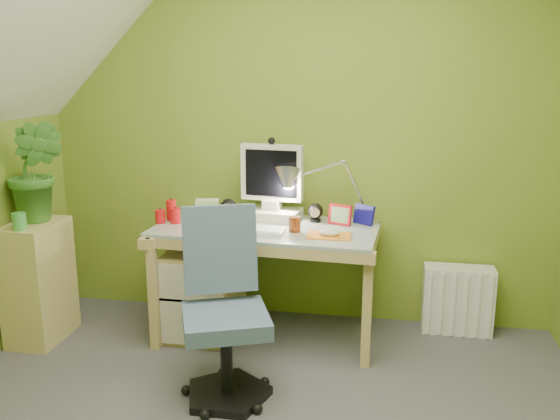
% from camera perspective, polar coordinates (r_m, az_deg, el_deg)
% --- Properties ---
extents(wall_back, '(3.20, 0.01, 2.40)m').
position_cam_1_polar(wall_back, '(3.71, 1.62, 7.41)').
color(wall_back, olive).
rests_on(wall_back, floor).
extents(desk, '(1.33, 0.73, 0.69)m').
position_cam_1_polar(desk, '(3.57, -1.29, -6.95)').
color(desk, tan).
rests_on(desk, floor).
extents(monitor, '(0.41, 0.27, 0.52)m').
position_cam_1_polar(monitor, '(3.58, -0.78, 3.17)').
color(monitor, silver).
rests_on(monitor, desk).
extents(speaker_left, '(0.12, 0.12, 0.12)m').
position_cam_1_polar(speaker_left, '(3.66, -4.98, 0.16)').
color(speaker_left, black).
rests_on(speaker_left, desk).
extents(speaker_right, '(0.11, 0.11, 0.11)m').
position_cam_1_polar(speaker_right, '(3.57, 3.43, -0.26)').
color(speaker_right, black).
rests_on(speaker_right, desk).
extents(keyboard, '(0.41, 0.14, 0.02)m').
position_cam_1_polar(keyboard, '(3.35, -3.14, -1.98)').
color(keyboard, white).
rests_on(keyboard, desk).
extents(mousepad, '(0.24, 0.17, 0.01)m').
position_cam_1_polar(mousepad, '(3.28, 4.72, -2.47)').
color(mousepad, orange).
rests_on(mousepad, desk).
extents(mouse, '(0.12, 0.08, 0.04)m').
position_cam_1_polar(mouse, '(3.28, 4.73, -2.19)').
color(mouse, silver).
rests_on(mouse, mousepad).
extents(amber_tumbler, '(0.08, 0.08, 0.09)m').
position_cam_1_polar(amber_tumbler, '(3.35, 1.42, -1.38)').
color(amber_tumbler, brown).
rests_on(amber_tumbler, desk).
extents(candle_cluster, '(0.17, 0.15, 0.12)m').
position_cam_1_polar(candle_cluster, '(3.63, -10.64, -0.16)').
color(candle_cluster, red).
rests_on(candle_cluster, desk).
extents(photo_frame_red, '(0.14, 0.07, 0.12)m').
position_cam_1_polar(photo_frame_red, '(3.51, 5.79, -0.45)').
color(photo_frame_red, '#B5131B').
rests_on(photo_frame_red, desk).
extents(photo_frame_blue, '(0.12, 0.10, 0.12)m').
position_cam_1_polar(photo_frame_blue, '(3.55, 8.09, -0.42)').
color(photo_frame_blue, navy).
rests_on(photo_frame_blue, desk).
extents(photo_frame_green, '(0.14, 0.05, 0.12)m').
position_cam_1_polar(photo_frame_green, '(3.68, -7.02, 0.17)').
color(photo_frame_green, '#A8B67D').
rests_on(photo_frame_green, desk).
extents(desk_lamp, '(0.53, 0.23, 0.56)m').
position_cam_1_polar(desk_lamp, '(3.52, 6.43, 3.22)').
color(desk_lamp, '#A8A9AC').
rests_on(desk_lamp, desk).
extents(side_ledge, '(0.27, 0.41, 0.72)m').
position_cam_1_polar(side_ledge, '(3.82, -22.22, -6.40)').
color(side_ledge, tan).
rests_on(side_ledge, floor).
extents(potted_plant, '(0.36, 0.30, 0.59)m').
position_cam_1_polar(potted_plant, '(3.69, -22.42, 3.46)').
color(potted_plant, '#3A7627').
rests_on(potted_plant, side_ledge).
extents(green_cup, '(0.09, 0.09, 0.10)m').
position_cam_1_polar(green_cup, '(3.57, -23.79, -1.02)').
color(green_cup, green).
rests_on(green_cup, side_ledge).
extents(task_chair, '(0.59, 0.59, 0.83)m').
position_cam_1_polar(task_chair, '(2.91, -5.26, -10.50)').
color(task_chair, '#455A72').
rests_on(task_chair, floor).
extents(radiator, '(0.42, 0.17, 0.42)m').
position_cam_1_polar(radiator, '(3.83, 16.72, -8.28)').
color(radiator, silver).
rests_on(radiator, floor).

